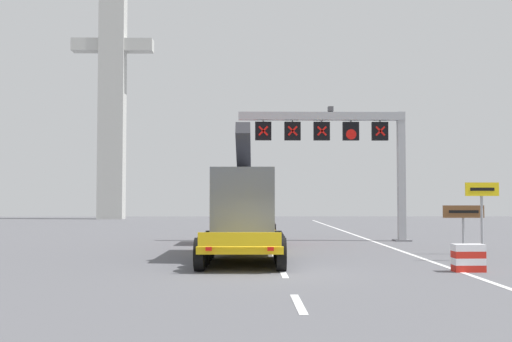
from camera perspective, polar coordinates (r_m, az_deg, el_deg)
name	(u,v)px	position (r m, az deg, el deg)	size (l,w,h in m)	color
ground	(270,272)	(20.11, 1.37, -9.43)	(112.00, 112.00, 0.00)	#5B5B60
lane_markings	(266,237)	(36.72, 0.92, -6.25)	(0.20, 47.95, 0.01)	silver
edge_line_right	(379,243)	(32.79, 11.45, -6.66)	(0.20, 63.00, 0.01)	silver
overhead_lane_gantry	(345,139)	(34.24, 8.34, 3.02)	(9.53, 0.90, 7.48)	#9EA0A5
heavy_haul_truck_yellow	(246,207)	(27.51, -0.99, -3.39)	(3.27, 14.11, 5.30)	yellow
exit_sign_yellow	(482,203)	(24.83, 20.43, -2.81)	(1.29, 0.15, 3.00)	#9EA0A5
tourist_info_sign_brown	(463,216)	(27.48, 18.88, -4.05)	(1.77, 0.15, 2.08)	#9EA0A5
crash_barrier_striped	(468,258)	(21.24, 19.29, -7.70)	(1.01, 0.52, 0.90)	red
bridge_pylon_distant	(113,75)	(70.60, -13.31, 8.72)	(9.00, 2.00, 31.29)	#B7B7B2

